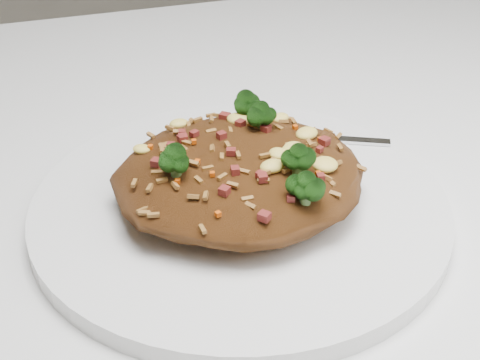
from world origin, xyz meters
name	(u,v)px	position (x,y,z in m)	size (l,w,h in m)	color
dining_table	(256,250)	(0.00, 0.00, 0.66)	(1.20, 0.80, 0.75)	white
plate	(240,206)	(-0.04, -0.06, 0.76)	(0.29, 0.29, 0.01)	white
fried_rice	(241,165)	(-0.03, -0.06, 0.79)	(0.17, 0.16, 0.06)	brown
fork	(299,137)	(0.04, 0.00, 0.77)	(0.15, 0.08, 0.00)	silver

